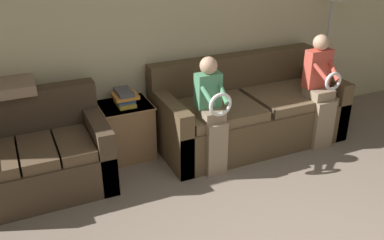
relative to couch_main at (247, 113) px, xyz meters
The scene contains 9 objects.
wall_back 1.35m from the couch_main, 147.59° to the left, with size 7.99×0.06×2.55m.
couch_main is the anchor object (origin of this frame).
couch_side 2.40m from the couch_main, behind, with size 1.35×0.89×0.94m.
child_left_seated 0.89m from the couch_main, 148.71° to the right, with size 0.26×0.38×1.23m.
child_right_seated 0.89m from the couch_main, 30.85° to the right, with size 0.31×0.38×1.30m.
side_shelf 1.45m from the couch_main, behind, with size 0.55×0.50×0.63m.
book_stack 1.49m from the couch_main, behind, with size 0.26×0.29×0.17m.
floor_lamp 1.75m from the couch_main, 11.04° to the left, with size 0.33×0.33×1.74m.
throw_pillow 2.61m from the couch_main, behind, with size 0.42×0.42×0.10m.
Camera 1 is at (-1.70, -1.43, 2.47)m, focal length 40.00 mm.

